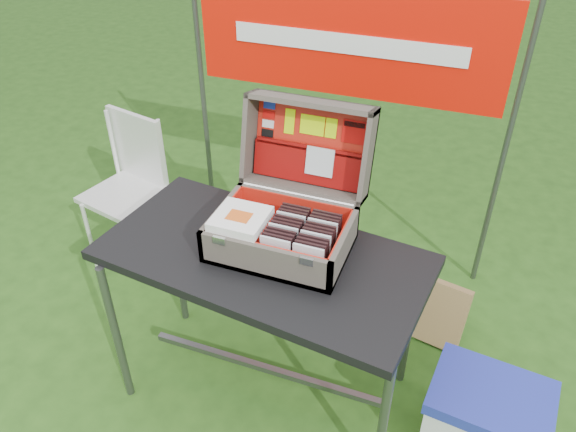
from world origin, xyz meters
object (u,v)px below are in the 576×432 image
at_px(suitcase, 286,189).
at_px(chair, 125,196).
at_px(cooler, 483,424).
at_px(cardboard_box, 433,311).
at_px(table, 265,326).

height_order(suitcase, chair, suitcase).
xyz_separation_m(suitcase, cooler, (0.90, -0.13, -0.85)).
distance_m(cooler, cardboard_box, 0.68).
distance_m(cooler, chair, 2.20).
height_order(table, suitcase, suitcase).
bearing_deg(cardboard_box, cooler, -52.82).
relative_size(suitcase, cooler, 1.18).
bearing_deg(table, cardboard_box, 48.57).
height_order(table, cardboard_box, table).
xyz_separation_m(chair, cardboard_box, (1.80, -0.03, -0.27)).
bearing_deg(cardboard_box, suitcase, -130.24).
height_order(suitcase, cooler, suitcase).
height_order(suitcase, cardboard_box, suitcase).
height_order(chair, cardboard_box, chair).
relative_size(chair, cardboard_box, 2.54).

